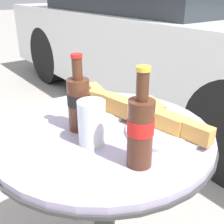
% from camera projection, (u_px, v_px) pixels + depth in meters
% --- Properties ---
extents(bistro_table, '(0.67, 0.67, 0.72)m').
position_uv_depth(bistro_table, '(104.00, 180.00, 0.93)').
color(bistro_table, '#333333').
rests_on(bistro_table, ground_plane).
extents(cola_bottle_left, '(0.06, 0.06, 0.24)m').
position_uv_depth(cola_bottle_left, '(140.00, 129.00, 0.65)').
color(cola_bottle_left, '#4C2819').
rests_on(cola_bottle_left, bistro_table).
extents(cola_bottle_right, '(0.07, 0.07, 0.23)m').
position_uv_depth(cola_bottle_right, '(79.00, 101.00, 0.82)').
color(cola_bottle_right, '#4C2819').
rests_on(cola_bottle_right, bistro_table).
extents(drinking_glass, '(0.08, 0.08, 0.12)m').
position_uv_depth(drinking_glass, '(92.00, 124.00, 0.76)').
color(drinking_glass, silver).
rests_on(drinking_glass, bistro_table).
extents(lunch_plate_near, '(0.30, 0.21, 0.07)m').
position_uv_depth(lunch_plate_near, '(106.00, 104.00, 0.97)').
color(lunch_plate_near, white).
rests_on(lunch_plate_near, bistro_table).
extents(lunch_plate_far, '(0.30, 0.23, 0.06)m').
position_uv_depth(lunch_plate_far, '(167.00, 125.00, 0.83)').
color(lunch_plate_far, white).
rests_on(lunch_plate_far, bistro_table).
extents(parked_car, '(4.09, 1.68, 1.40)m').
position_uv_depth(parked_car, '(166.00, 35.00, 2.86)').
color(parked_car, silver).
rests_on(parked_car, ground_plane).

